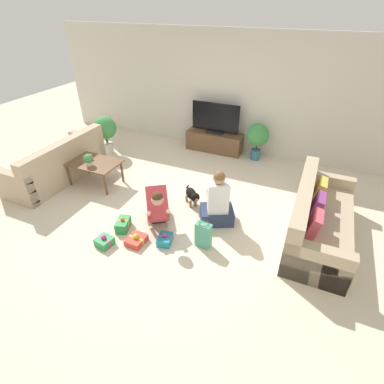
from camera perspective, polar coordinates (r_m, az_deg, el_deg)
ground_plane at (r=5.39m, az=-4.16°, el=-2.01°), size 16.00×16.00×0.00m
wall_back at (r=7.06m, az=5.75°, el=18.29°), size 8.40×0.06×2.60m
sofa_left at (r=6.53m, az=-24.18°, el=4.69°), size 0.83×2.05×0.84m
sofa_right at (r=4.86m, az=22.76°, el=-5.04°), size 0.83×2.05×0.84m
coffee_table at (r=6.03m, az=-18.17°, el=5.04°), size 0.98×0.64×0.47m
tv_console at (r=7.19m, az=4.27°, el=9.54°), size 1.32×0.40×0.45m
tv at (r=6.99m, az=4.46°, el=13.55°), size 1.11×0.20×0.69m
potted_plant_corner_left at (r=7.22m, az=-16.21°, el=11.31°), size 0.51×0.51×0.87m
potted_plant_back_right at (r=6.78m, az=12.37°, el=10.25°), size 0.48×0.48×0.82m
person_kneeling at (r=4.74m, az=-6.65°, el=-2.66°), size 0.69×0.82×0.79m
person_sitting at (r=4.76m, az=4.87°, el=-2.38°), size 0.64×0.61×0.96m
dog at (r=5.19m, az=0.05°, el=-0.57°), size 0.39×0.39×0.33m
gift_box_a at (r=4.88m, az=-12.99°, el=-6.03°), size 0.26×0.34×0.22m
gift_box_b at (r=4.61m, az=-10.57°, el=-8.95°), size 0.26×0.30×0.17m
gift_box_c at (r=4.67m, az=-16.34°, el=-9.02°), size 0.26×0.25×0.19m
gift_box_d at (r=4.54m, az=-5.18°, el=-8.95°), size 0.24×0.29×0.18m
gift_bag_a at (r=4.39m, az=2.17°, el=-8.14°), size 0.24×0.16×0.42m
mug at (r=6.12m, az=-18.87°, el=6.37°), size 0.12×0.08×0.09m
tabletop_plant at (r=5.85m, az=-19.18°, el=5.90°), size 0.17×0.17×0.22m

